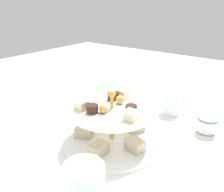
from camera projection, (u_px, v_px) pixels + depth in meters
name	position (u px, v px, depth m)	size (l,w,h in m)	color
ground_plane	(112.00, 141.00, 0.67)	(2.40, 2.40, 0.00)	white
tiered_serving_stand	(112.00, 127.00, 0.65)	(0.28, 0.28, 0.16)	white
water_glass_short_left	(172.00, 104.00, 0.82)	(0.06, 0.06, 0.07)	silver
teacup_with_saucer	(207.00, 125.00, 0.70)	(0.09, 0.09, 0.05)	white
water_glass_mid_back	(103.00, 93.00, 0.87)	(0.06, 0.06, 0.10)	silver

